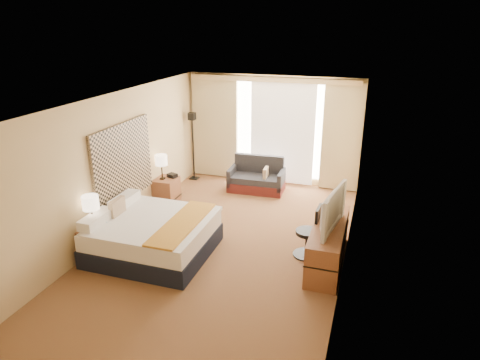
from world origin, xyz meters
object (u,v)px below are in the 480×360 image
(television, at_px, (327,208))
(nightstand_left, at_px, (98,243))
(desk_chair, at_px, (310,234))
(lamp_right, at_px, (161,161))
(media_dresser, at_px, (328,243))
(nightstand_right, at_px, (167,190))
(loveseat, at_px, (257,180))
(floor_lamp, at_px, (193,133))
(lamp_left, at_px, (91,203))
(bed, at_px, (153,235))

(television, bearing_deg, nightstand_left, 113.78)
(desk_chair, relative_size, television, 0.82)
(nightstand_left, height_order, lamp_right, lamp_right)
(desk_chair, bearing_deg, nightstand_left, -158.36)
(media_dresser, relative_size, lamp_right, 3.28)
(nightstand_right, distance_m, loveseat, 2.14)
(loveseat, bearing_deg, television, -58.26)
(floor_lamp, distance_m, desk_chair, 4.54)
(loveseat, height_order, floor_lamp, floor_lamp)
(media_dresser, relative_size, desk_chair, 1.94)
(nightstand_right, bearing_deg, lamp_right, -136.19)
(nightstand_right, height_order, lamp_left, lamp_left)
(nightstand_left, bearing_deg, floor_lamp, 90.42)
(loveseat, xyz_separation_m, lamp_left, (-1.75, -3.79, 0.73))
(media_dresser, xyz_separation_m, television, (-0.05, -0.12, 0.68))
(floor_lamp, xyz_separation_m, lamp_right, (-0.02, -1.61, -0.23))
(media_dresser, bearing_deg, nightstand_right, 158.60)
(nightstand_right, height_order, floor_lamp, floor_lamp)
(floor_lamp, xyz_separation_m, lamp_left, (-0.02, -4.04, -0.21))
(nightstand_right, height_order, bed, bed)
(nightstand_right, bearing_deg, television, -23.21)
(desk_chair, bearing_deg, bed, -161.31)
(floor_lamp, height_order, lamp_right, floor_lamp)
(nightstand_left, xyz_separation_m, loveseat, (1.70, 3.80, -0.01))
(bed, bearing_deg, television, 10.20)
(nightstand_right, distance_m, television, 4.04)
(loveseat, relative_size, lamp_left, 2.29)
(loveseat, bearing_deg, bed, -107.25)
(loveseat, distance_m, lamp_left, 4.24)
(nightstand_left, height_order, television, television)
(media_dresser, height_order, loveseat, loveseat)
(floor_lamp, height_order, desk_chair, floor_lamp)
(floor_lamp, xyz_separation_m, television, (3.68, -3.12, -0.17))
(television, bearing_deg, lamp_right, 77.20)
(nightstand_left, relative_size, lamp_right, 1.00)
(lamp_left, bearing_deg, television, 13.97)
(television, bearing_deg, bed, 109.62)
(desk_chair, height_order, lamp_left, lamp_left)
(nightstand_left, height_order, media_dresser, media_dresser)
(lamp_right, bearing_deg, bed, -66.88)
(nightstand_left, distance_m, lamp_left, 0.72)
(bed, height_order, desk_chair, desk_chair)
(television, bearing_deg, nightstand_right, 76.20)
(lamp_left, relative_size, television, 0.51)
(loveseat, xyz_separation_m, television, (1.95, -2.87, 0.76))
(bed, bearing_deg, floor_lamp, 103.03)
(nightstand_right, bearing_deg, loveseat, 37.40)
(lamp_right, bearing_deg, nightstand_left, -88.73)
(nightstand_right, bearing_deg, media_dresser, -21.40)
(lamp_right, bearing_deg, loveseat, 37.62)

